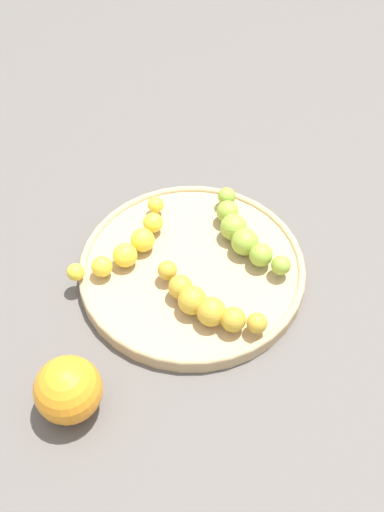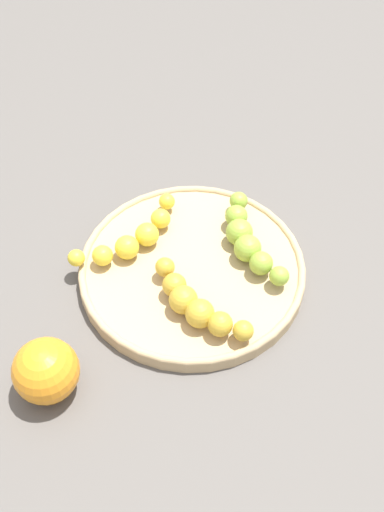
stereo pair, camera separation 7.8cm
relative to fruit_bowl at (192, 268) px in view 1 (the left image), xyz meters
name	(u,v)px [view 1 (the left image)]	position (x,y,z in m)	size (l,w,h in m)	color
ground_plane	(192,274)	(0.00, 0.00, -0.01)	(2.40, 2.40, 0.00)	#56514C
fruit_bowl	(192,268)	(0.00, 0.00, 0.00)	(0.30, 0.30, 0.02)	tan
banana_yellow	(129,245)	(0.00, 0.09, 0.02)	(0.16, 0.09, 0.03)	yellow
banana_spotted	(204,303)	(-0.07, -0.04, 0.03)	(0.08, 0.15, 0.04)	gold
banana_green	(243,233)	(0.06, -0.05, 0.03)	(0.13, 0.12, 0.04)	#8CAD38
orange_fruit	(68,390)	(-0.22, 0.08, 0.03)	(0.08, 0.08, 0.08)	orange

